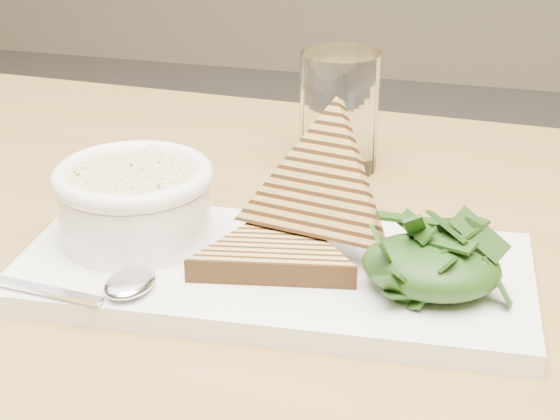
% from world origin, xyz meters
% --- Properties ---
extents(table_top, '(1.32, 0.91, 0.04)m').
position_xyz_m(table_top, '(-0.02, 0.02, 0.70)').
color(table_top, olive).
rests_on(table_top, ground).
extents(platter, '(0.38, 0.19, 0.02)m').
position_xyz_m(platter, '(-0.06, 0.04, 0.73)').
color(platter, white).
rests_on(platter, table_top).
extents(soup_bowl, '(0.11, 0.11, 0.05)m').
position_xyz_m(soup_bowl, '(-0.17, 0.05, 0.76)').
color(soup_bowl, white).
rests_on(soup_bowl, platter).
extents(soup, '(0.10, 0.10, 0.01)m').
position_xyz_m(soup, '(-0.17, 0.05, 0.79)').
color(soup, '#D7C089').
rests_on(soup, soup_bowl).
extents(bowl_rim, '(0.12, 0.12, 0.01)m').
position_xyz_m(bowl_rim, '(-0.17, 0.05, 0.79)').
color(bowl_rim, white).
rests_on(bowl_rim, soup_bowl).
extents(sandwich_flat, '(0.16, 0.16, 0.02)m').
position_xyz_m(sandwich_flat, '(-0.06, 0.04, 0.75)').
color(sandwich_flat, tan).
rests_on(sandwich_flat, platter).
extents(sandwich_lean, '(0.16, 0.16, 0.16)m').
position_xyz_m(sandwich_lean, '(-0.03, 0.07, 0.79)').
color(sandwich_lean, tan).
rests_on(sandwich_lean, sandwich_flat).
extents(salad_base, '(0.09, 0.07, 0.04)m').
position_xyz_m(salad_base, '(0.06, 0.03, 0.76)').
color(salad_base, black).
rests_on(salad_base, platter).
extents(arugula_pile, '(0.11, 0.10, 0.05)m').
position_xyz_m(arugula_pile, '(0.06, 0.03, 0.77)').
color(arugula_pile, '#2B4D18').
rests_on(arugula_pile, platter).
extents(spoon_bowl, '(0.04, 0.05, 0.01)m').
position_xyz_m(spoon_bowl, '(-0.14, -0.03, 0.75)').
color(spoon_bowl, silver).
rests_on(spoon_bowl, platter).
extents(spoon_handle, '(0.11, 0.02, 0.00)m').
position_xyz_m(spoon_handle, '(-0.21, -0.04, 0.74)').
color(spoon_handle, silver).
rests_on(spoon_handle, platter).
extents(glass_near, '(0.07, 0.07, 0.11)m').
position_xyz_m(glass_near, '(-0.06, 0.27, 0.78)').
color(glass_near, white).
rests_on(glass_near, table_top).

